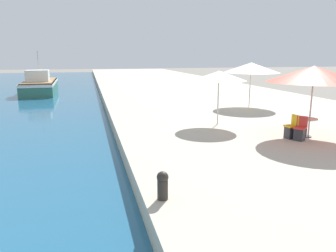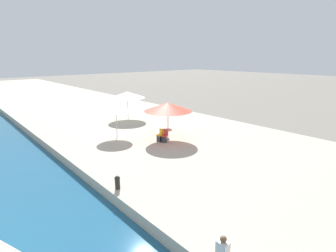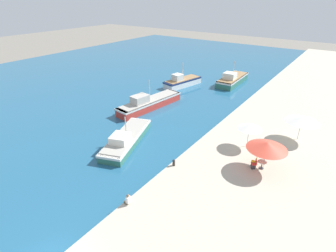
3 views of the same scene
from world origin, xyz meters
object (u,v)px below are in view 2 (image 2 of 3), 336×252
object	(u,v)px
cafe_umbrella_pink	(168,107)
mooring_bollard	(117,182)
person_at_quay	(222,252)
cafe_chair_left	(165,138)
cafe_umbrella_white	(116,108)
cafe_umbrella_striped	(127,95)
cafe_chair_right	(160,137)
cafe_table	(167,132)

from	to	relation	value
cafe_umbrella_pink	mooring_bollard	xyz separation A→B (m)	(-6.89, -4.27, -2.10)
person_at_quay	cafe_chair_left	bearing A→B (deg)	57.91
cafe_umbrella_white	cafe_umbrella_striped	world-z (taller)	cafe_umbrella_striped
cafe_chair_left	person_at_quay	bearing A→B (deg)	111.73
cafe_umbrella_striped	cafe_chair_right	distance (m)	8.32
cafe_umbrella_white	mooring_bollard	size ratio (longest dim) A/B	3.82
cafe_table	mooring_bollard	xyz separation A→B (m)	(-6.76, -4.25, -0.18)
cafe_umbrella_white	mooring_bollard	bearing A→B (deg)	-120.33
cafe_umbrella_pink	cafe_umbrella_white	bearing A→B (deg)	130.85
cafe_chair_left	cafe_table	bearing A→B (deg)	-90.00
cafe_umbrella_striped	cafe_chair_right	world-z (taller)	cafe_umbrella_striped
cafe_umbrella_striped	cafe_chair_right	xyz separation A→B (m)	(-2.23, -7.74, -2.08)
cafe_umbrella_pink	person_at_quay	world-z (taller)	cafe_umbrella_pink
cafe_umbrella_pink	cafe_chair_right	xyz separation A→B (m)	(-0.85, -0.08, -2.13)
cafe_chair_left	person_at_quay	distance (m)	11.71
cafe_umbrella_pink	cafe_umbrella_striped	bearing A→B (deg)	79.74
cafe_chair_left	cafe_umbrella_striped	bearing A→B (deg)	-50.71
cafe_umbrella_striped	cafe_chair_right	size ratio (longest dim) A/B	3.84
cafe_chair_left	mooring_bollard	bearing A→B (deg)	85.60
cafe_umbrella_pink	person_at_quay	size ratio (longest dim) A/B	3.81
person_at_quay	mooring_bollard	distance (m)	6.10
cafe_umbrella_white	cafe_chair_right	bearing A→B (deg)	-60.37
cafe_umbrella_white	mooring_bollard	world-z (taller)	cafe_umbrella_white
mooring_bollard	cafe_umbrella_striped	bearing A→B (deg)	55.24
cafe_table	person_at_quay	world-z (taller)	person_at_quay
cafe_umbrella_pink	cafe_table	size ratio (longest dim) A/B	4.42
cafe_chair_right	cafe_umbrella_white	bearing A→B (deg)	24.06
cafe_umbrella_pink	cafe_chair_right	world-z (taller)	cafe_umbrella_pink
cafe_chair_left	person_at_quay	xyz separation A→B (m)	(-6.22, -9.92, 0.08)
cafe_umbrella_striped	cafe_table	size ratio (longest dim) A/B	4.36
cafe_umbrella_white	person_at_quay	world-z (taller)	cafe_umbrella_white
cafe_umbrella_pink	cafe_table	world-z (taller)	cafe_umbrella_pink
cafe_umbrella_white	cafe_umbrella_pink	bearing A→B (deg)	-49.15
cafe_umbrella_pink	cafe_chair_left	xyz separation A→B (m)	(-0.71, -0.44, -2.13)
mooring_bollard	cafe_umbrella_white	bearing A→B (deg)	59.67
cafe_umbrella_pink	person_at_quay	xyz separation A→B (m)	(-6.94, -10.36, -2.05)
cafe_chair_right	cafe_umbrella_striped	bearing A→B (deg)	-21.67
cafe_umbrella_white	cafe_chair_right	xyz separation A→B (m)	(1.77, -3.11, -1.92)
cafe_umbrella_pink	cafe_chair_left	distance (m)	2.29
cafe_umbrella_striped	mooring_bollard	bearing A→B (deg)	-124.76
cafe_table	person_at_quay	size ratio (longest dim) A/B	0.86
cafe_chair_right	person_at_quay	distance (m)	11.95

